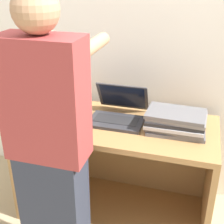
% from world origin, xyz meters
% --- Properties ---
extents(wall_back, '(8.00, 0.05, 2.40)m').
position_xyz_m(wall_back, '(0.00, 0.71, 1.20)').
color(wall_back, silver).
rests_on(wall_back, ground_plane).
extents(cart, '(1.30, 0.60, 0.72)m').
position_xyz_m(cart, '(0.00, 0.37, 0.36)').
color(cart, '#A87A47').
rests_on(cart, ground_plane).
extents(laptop_open, '(0.35, 0.34, 0.22)m').
position_xyz_m(laptop_open, '(0.00, 0.36, 0.77)').
color(laptop_open, '#333338').
rests_on(laptop_open, cart).
extents(laptop_stack_left, '(0.36, 0.25, 0.13)m').
position_xyz_m(laptop_stack_left, '(-0.38, 0.30, 0.78)').
color(laptop_stack_left, gray).
rests_on(laptop_stack_left, cart).
extents(laptop_stack_right, '(0.37, 0.25, 0.13)m').
position_xyz_m(laptop_stack_right, '(0.38, 0.30, 0.78)').
color(laptop_stack_right, slate).
rests_on(laptop_stack_right, cart).
extents(person, '(0.40, 0.52, 1.58)m').
position_xyz_m(person, '(-0.20, -0.22, 0.79)').
color(person, '#2D3342').
rests_on(person, ground_plane).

